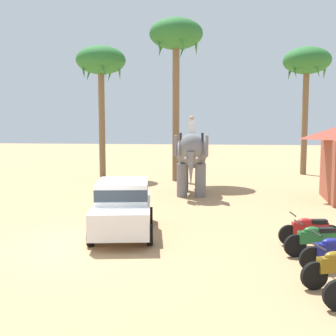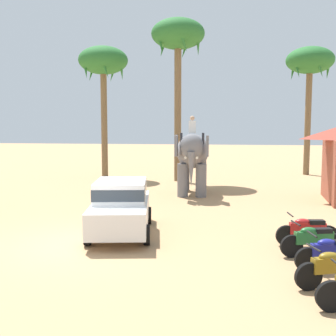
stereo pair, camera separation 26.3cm
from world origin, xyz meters
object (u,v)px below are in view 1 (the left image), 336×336
at_px(car_sedan_foreground, 123,205).
at_px(motorcycle_mid_row, 336,252).
at_px(palm_tree_left_of_road, 101,64).
at_px(elephant_with_mahout, 192,155).
at_px(motorcycle_far_in_row, 310,230).
at_px(motorcycle_fourth_in_row, 317,239).
at_px(palm_tree_near_hut, 176,40).
at_px(palm_tree_behind_elephant, 307,65).

distance_m(car_sedan_foreground, motorcycle_mid_row, 6.43).
relative_size(motorcycle_mid_row, palm_tree_left_of_road, 0.21).
bearing_deg(elephant_with_mahout, motorcycle_far_in_row, -64.52).
xyz_separation_m(motorcycle_fourth_in_row, palm_tree_left_of_road, (-10.24, 15.48, 6.89)).
bearing_deg(motorcycle_fourth_in_row, palm_tree_left_of_road, 123.48).
height_order(motorcycle_fourth_in_row, motorcycle_far_in_row, same).
distance_m(motorcycle_far_in_row, palm_tree_near_hut, 16.28).
bearing_deg(palm_tree_behind_elephant, elephant_with_mahout, -127.95).
distance_m(car_sedan_foreground, motorcycle_fourth_in_row, 5.85).
bearing_deg(motorcycle_mid_row, elephant_with_mahout, 111.69).
bearing_deg(motorcycle_fourth_in_row, palm_tree_behind_elephant, 79.95).
height_order(motorcycle_mid_row, motorcycle_fourth_in_row, same).
relative_size(palm_tree_behind_elephant, palm_tree_near_hut, 0.89).
bearing_deg(elephant_with_mahout, palm_tree_behind_elephant, 52.05).
xyz_separation_m(elephant_with_mahout, motorcycle_mid_row, (4.13, -10.37, -1.53)).
xyz_separation_m(motorcycle_mid_row, palm_tree_left_of_road, (-10.44, 16.58, 6.89)).
xyz_separation_m(motorcycle_far_in_row, palm_tree_behind_elephant, (3.25, 17.53, 7.05)).
bearing_deg(motorcycle_mid_row, car_sedan_foreground, 154.94).
bearing_deg(motorcycle_fourth_in_row, motorcycle_mid_row, -79.59).
height_order(elephant_with_mahout, palm_tree_left_of_road, palm_tree_left_of_road).
distance_m(elephant_with_mahout, palm_tree_left_of_road, 10.35).
height_order(palm_tree_behind_elephant, palm_tree_near_hut, palm_tree_near_hut).
relative_size(elephant_with_mahout, motorcycle_far_in_row, 2.17).
relative_size(car_sedan_foreground, motorcycle_far_in_row, 2.40).
xyz_separation_m(motorcycle_fourth_in_row, palm_tree_behind_elephant, (3.28, 18.51, 7.05)).
relative_size(motorcycle_mid_row, palm_tree_behind_elephant, 0.21).
height_order(elephant_with_mahout, motorcycle_mid_row, elephant_with_mahout).
xyz_separation_m(motorcycle_mid_row, palm_tree_behind_elephant, (3.08, 19.61, 7.05)).
relative_size(elephant_with_mahout, motorcycle_mid_row, 2.19).
bearing_deg(palm_tree_behind_elephant, motorcycle_fourth_in_row, -100.05).
relative_size(motorcycle_far_in_row, palm_tree_left_of_road, 0.21).
bearing_deg(motorcycle_fourth_in_row, palm_tree_near_hut, 110.23).
distance_m(elephant_with_mahout, palm_tree_near_hut, 8.23).
xyz_separation_m(elephant_with_mahout, palm_tree_behind_elephant, (7.20, 9.24, 5.53)).
bearing_deg(palm_tree_near_hut, motorcycle_mid_row, -70.45).
distance_m(car_sedan_foreground, elephant_with_mahout, 7.91).
distance_m(palm_tree_behind_elephant, palm_tree_left_of_road, 13.85).
height_order(elephant_with_mahout, palm_tree_behind_elephant, palm_tree_behind_elephant).
bearing_deg(motorcycle_fourth_in_row, motorcycle_far_in_row, 88.31).
xyz_separation_m(car_sedan_foreground, motorcycle_far_in_row, (5.63, -0.64, -0.46)).
relative_size(elephant_with_mahout, motorcycle_fourth_in_row, 2.21).
distance_m(motorcycle_mid_row, palm_tree_behind_elephant, 21.07).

